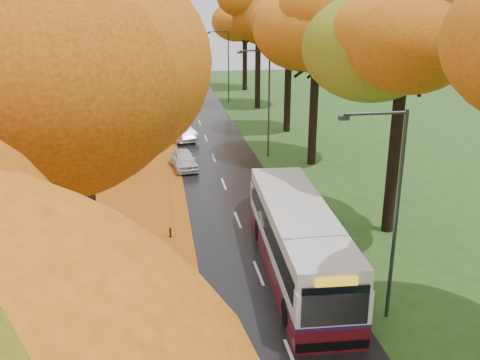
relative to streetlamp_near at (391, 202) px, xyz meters
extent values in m
cube|color=black|center=(-3.95, 17.00, -4.69)|extent=(6.50, 90.00, 0.04)
cube|color=silver|center=(-3.95, 17.00, -4.67)|extent=(0.12, 90.00, 0.01)
cube|color=#7D330B|center=(-12.95, 17.00, -4.70)|extent=(12.00, 90.00, 0.02)
cube|color=orange|center=(-7.00, 17.00, -4.67)|extent=(0.90, 90.00, 0.01)
cylinder|color=black|center=(-10.85, -2.50, -0.43)|extent=(0.60, 0.60, 8.58)
ellipsoid|color=orange|center=(-10.85, -2.50, 4.93)|extent=(9.20, 9.20, 7.18)
cylinder|color=black|center=(-11.45, 8.50, -0.14)|extent=(0.60, 0.60, 9.15)
ellipsoid|color=orange|center=(-11.45, 8.50, 5.58)|extent=(8.00, 8.00, 6.24)
cylinder|color=black|center=(-10.85, 18.50, -0.71)|extent=(0.60, 0.60, 8.00)
ellipsoid|color=orange|center=(-10.85, 18.50, 4.29)|extent=(9.20, 9.20, 7.18)
cylinder|color=black|center=(-11.45, 30.50, -0.43)|extent=(0.60, 0.60, 8.58)
ellipsoid|color=orange|center=(-11.45, 30.50, 4.93)|extent=(8.00, 8.00, 6.24)
cylinder|color=black|center=(-10.85, 41.50, -0.14)|extent=(0.60, 0.60, 9.15)
ellipsoid|color=orange|center=(-10.85, 41.50, 5.58)|extent=(9.20, 9.20, 7.18)
cylinder|color=black|center=(-11.45, 51.50, -0.71)|extent=(0.60, 0.60, 8.00)
ellipsoid|color=orange|center=(-11.45, 51.50, 4.29)|extent=(8.00, 8.00, 6.24)
cylinder|color=black|center=(3.55, 7.50, -0.11)|extent=(0.60, 0.60, 9.22)
ellipsoid|color=orange|center=(3.55, 7.50, 5.65)|extent=(8.20, 8.20, 6.40)
cylinder|color=black|center=(2.95, 19.50, -0.62)|extent=(0.60, 0.60, 8.19)
ellipsoid|color=orange|center=(2.95, 19.50, 4.50)|extent=(9.20, 9.20, 7.18)
cylinder|color=black|center=(3.55, 29.50, -0.36)|extent=(0.60, 0.60, 8.70)
ellipsoid|color=orange|center=(3.55, 29.50, 5.08)|extent=(8.20, 8.20, 6.40)
cylinder|color=black|center=(2.95, 40.50, -0.11)|extent=(0.60, 0.60, 9.22)
ellipsoid|color=orange|center=(2.95, 40.50, 5.65)|extent=(9.20, 9.20, 7.18)
cylinder|color=black|center=(3.55, 52.50, -0.62)|extent=(0.60, 0.60, 8.19)
ellipsoid|color=orange|center=(3.55, 52.50, 4.50)|extent=(8.20, 8.20, 6.40)
cube|color=black|center=(-7.65, 0.60, -4.45)|extent=(0.11, 0.11, 0.52)
cube|color=black|center=(-7.65, 3.20, -4.45)|extent=(0.11, 0.11, 0.52)
cube|color=black|center=(-7.65, 5.80, -4.45)|extent=(0.11, 0.11, 0.52)
cube|color=black|center=(-7.65, 8.40, -4.45)|extent=(0.11, 0.11, 0.52)
cylinder|color=#333538|center=(0.25, 0.00, -0.71)|extent=(0.14, 0.14, 8.00)
cylinder|color=#333538|center=(-0.85, 0.00, 3.19)|extent=(2.20, 0.11, 0.11)
cube|color=#333538|center=(-1.95, 0.00, 3.07)|extent=(0.35, 0.18, 0.14)
cylinder|color=#333538|center=(0.25, 22.00, -0.71)|extent=(0.14, 0.14, 8.00)
cylinder|color=#333538|center=(-0.85, 22.00, 3.19)|extent=(2.20, 0.11, 0.11)
cube|color=#333538|center=(-1.95, 22.00, 3.07)|extent=(0.35, 0.18, 0.14)
cylinder|color=#333538|center=(0.25, 44.00, -0.71)|extent=(0.14, 0.14, 8.00)
cylinder|color=#333538|center=(-0.85, 44.00, 3.19)|extent=(2.20, 0.11, 0.11)
cube|color=#333538|center=(-1.95, 44.00, 3.07)|extent=(0.35, 0.18, 0.14)
cube|color=#530D13|center=(-2.26, 3.85, -4.20)|extent=(3.15, 11.63, 0.94)
cube|color=silver|center=(-2.26, 3.85, -3.05)|extent=(3.15, 11.63, 1.36)
cube|color=silver|center=(-2.26, 3.85, -2.00)|extent=(3.09, 11.40, 0.73)
cube|color=#2A154C|center=(-2.26, 3.85, -3.68)|extent=(3.17, 11.65, 0.13)
cube|color=black|center=(-2.26, 3.85, -2.63)|extent=(3.14, 10.71, 0.89)
cube|color=black|center=(-2.53, -1.88, -2.84)|extent=(2.30, 0.17, 1.47)
cube|color=yellow|center=(-2.53, -1.88, -1.93)|extent=(1.44, 0.13, 0.29)
cube|color=black|center=(-2.53, -1.86, -4.38)|extent=(2.57, 0.24, 0.37)
cylinder|color=black|center=(-3.63, -0.01, -4.15)|extent=(0.34, 1.06, 1.05)
cylinder|color=black|center=(-1.26, -0.12, -4.15)|extent=(0.34, 1.06, 1.05)
cylinder|color=black|center=(-3.29, 7.35, -4.15)|extent=(0.34, 1.06, 1.05)
cylinder|color=black|center=(-0.91, 7.24, -4.15)|extent=(0.34, 1.06, 1.05)
imported|color=silver|center=(-6.30, 19.73, -4.02)|extent=(2.03, 4.02, 1.31)
imported|color=#92969A|center=(-6.19, 27.93, -3.91)|extent=(3.07, 4.94, 1.54)
imported|color=black|center=(-6.30, 40.87, -4.02)|extent=(1.87, 4.51, 1.30)
camera|label=1|loc=(-8.03, -16.52, 6.85)|focal=40.00mm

